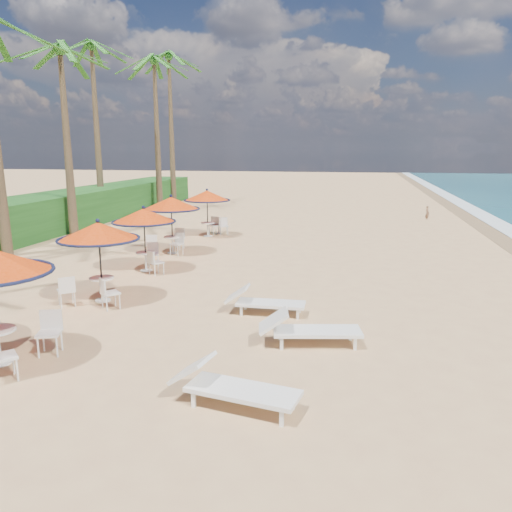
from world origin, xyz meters
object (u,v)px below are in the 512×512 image
(station_4, at_px, (209,201))
(lounger_far, at_px, (263,301))
(lounger_mid, at_px, (307,329))
(station_3, at_px, (171,210))
(lounger_near, at_px, (230,385))
(station_2, at_px, (145,221))
(station_1, at_px, (97,239))

(station_4, relative_size, lounger_far, 1.12)
(lounger_far, bearing_deg, station_4, 112.01)
(lounger_far, bearing_deg, lounger_mid, -55.73)
(station_3, xyz_separation_m, lounger_far, (4.91, -6.56, -1.37))
(lounger_near, xyz_separation_m, lounger_far, (-0.35, 4.61, -0.02))
(lounger_mid, bearing_deg, lounger_near, -119.77)
(station_3, distance_m, station_4, 4.13)
(lounger_far, bearing_deg, lounger_near, -86.98)
(station_2, bearing_deg, station_1, -86.68)
(station_1, xyz_separation_m, lounger_near, (4.85, -4.74, -1.37))
(station_2, relative_size, lounger_near, 1.01)
(station_1, xyz_separation_m, lounger_mid, (5.79, -1.93, -1.37))
(station_4, bearing_deg, lounger_far, -66.64)
(station_2, xyz_separation_m, lounger_far, (4.70, -3.65, -1.36))
(station_1, distance_m, lounger_near, 6.92)
(lounger_near, xyz_separation_m, lounger_mid, (0.94, 2.80, 0.00))
(station_4, relative_size, lounger_near, 1.02)
(station_2, height_order, station_3, station_3)
(station_4, distance_m, lounger_near, 16.13)
(station_1, relative_size, lounger_mid, 1.01)
(station_2, xyz_separation_m, station_4, (0.09, 7.03, -0.05))
(station_4, height_order, lounger_mid, station_4)
(lounger_mid, xyz_separation_m, lounger_far, (-1.29, 1.80, -0.03))
(lounger_near, height_order, lounger_mid, lounger_mid)
(lounger_near, relative_size, lounger_mid, 0.99)
(station_2, distance_m, lounger_far, 6.11)
(station_3, bearing_deg, lounger_mid, -53.43)
(station_1, relative_size, station_4, 1.00)
(lounger_near, bearing_deg, station_4, 118.61)
(station_3, height_order, lounger_near, station_3)
(lounger_far, bearing_deg, station_3, 125.47)
(station_4, bearing_deg, station_1, -89.37)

